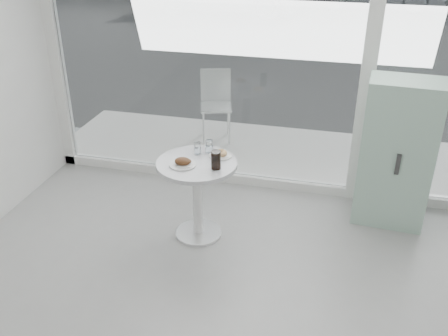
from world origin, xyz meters
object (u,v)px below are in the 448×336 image
(patio_chair, at_px, (216,100))
(plate_donut, at_px, (220,154))
(main_table, at_px, (197,184))
(mint_cabinet, at_px, (396,154))
(plate_fritter, at_px, (183,163))
(water_tumbler_b, at_px, (209,147))
(cola_glass, at_px, (216,160))
(water_tumbler_a, at_px, (198,149))

(patio_chair, distance_m, plate_donut, 2.09)
(main_table, relative_size, patio_chair, 0.86)
(mint_cabinet, relative_size, plate_donut, 6.82)
(patio_chair, xyz_separation_m, plate_fritter, (0.30, -2.25, 0.24))
(plate_fritter, xyz_separation_m, water_tumbler_b, (0.15, 0.31, 0.03))
(main_table, xyz_separation_m, patio_chair, (-0.40, 2.16, 0.01))
(main_table, distance_m, plate_fritter, 0.28)
(main_table, bearing_deg, patio_chair, 100.42)
(plate_fritter, bearing_deg, patio_chair, 97.65)
(mint_cabinet, distance_m, plate_fritter, 2.01)
(plate_donut, bearing_deg, patio_chair, 105.97)
(mint_cabinet, xyz_separation_m, cola_glass, (-1.54, -0.81, 0.13))
(main_table, relative_size, water_tumbler_a, 7.20)
(plate_donut, relative_size, cola_glass, 1.28)
(plate_donut, distance_m, water_tumbler_a, 0.22)
(main_table, bearing_deg, plate_fritter, -137.59)
(mint_cabinet, height_order, water_tumbler_a, mint_cabinet)
(main_table, distance_m, cola_glass, 0.37)
(main_table, bearing_deg, mint_cabinet, 22.80)
(main_table, relative_size, cola_glass, 4.70)
(mint_cabinet, bearing_deg, cola_glass, -148.43)
(plate_donut, height_order, cola_glass, cola_glass)
(patio_chair, bearing_deg, plate_fritter, -98.45)
(plate_donut, xyz_separation_m, water_tumbler_b, (-0.12, 0.05, 0.03))
(mint_cabinet, bearing_deg, plate_fritter, -152.00)
(plate_fritter, height_order, cola_glass, cola_glass)
(main_table, relative_size, plate_fritter, 3.24)
(patio_chair, height_order, water_tumbler_a, patio_chair)
(patio_chair, height_order, plate_donut, patio_chair)
(water_tumbler_b, height_order, cola_glass, cola_glass)
(patio_chair, height_order, cola_glass, patio_chair)
(plate_fritter, relative_size, water_tumbler_a, 2.22)
(plate_fritter, bearing_deg, main_table, 42.41)
(plate_donut, relative_size, water_tumbler_a, 1.96)
(patio_chair, distance_m, cola_glass, 2.33)
(mint_cabinet, height_order, plate_donut, mint_cabinet)
(main_table, distance_m, patio_chair, 2.20)
(plate_fritter, distance_m, plate_donut, 0.37)
(plate_donut, bearing_deg, plate_fritter, -136.87)
(water_tumbler_a, bearing_deg, mint_cabinet, 17.44)
(mint_cabinet, relative_size, water_tumbler_b, 12.04)
(plate_donut, relative_size, water_tumbler_b, 1.76)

